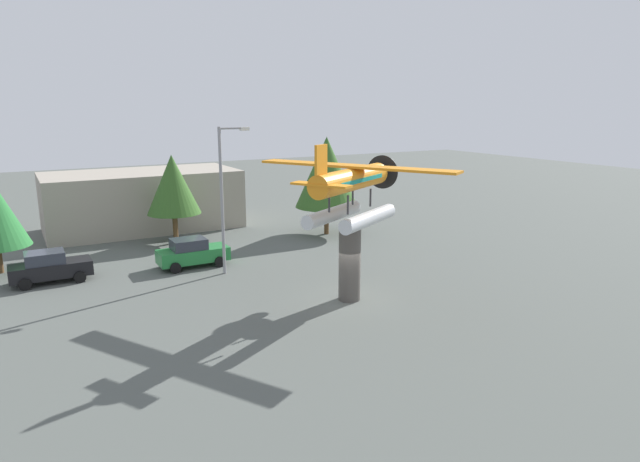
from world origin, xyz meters
TOP-DOWN VIEW (x-y plane):
  - ground_plane at (0.00, 0.00)m, footprint 140.00×140.00m
  - display_pedestal at (0.00, 0.00)m, footprint 1.10×1.10m
  - floatplane_monument at (0.11, 0.06)m, footprint 7.07×9.59m
  - car_near_black at (-12.92, 10.56)m, footprint 4.20×2.02m
  - car_mid_green at (-5.16, 9.64)m, footprint 4.20×2.02m
  - streetlight_primary at (-3.76, 7.34)m, footprint 1.84×0.28m
  - storefront_building at (-5.33, 22.00)m, footprint 14.48×7.15m
  - tree_east at (-4.44, 15.98)m, footprint 3.72×3.72m
  - tree_center_back at (6.31, 13.13)m, footprint 4.71×4.71m

SIDE VIEW (x-z plane):
  - ground_plane at x=0.00m, z-range 0.00..0.00m
  - car_near_black at x=-12.92m, z-range 0.00..1.76m
  - car_mid_green at x=-5.16m, z-range 0.00..1.76m
  - display_pedestal at x=0.00m, z-range 0.00..3.95m
  - storefront_building at x=-5.33m, z-range 0.00..4.53m
  - tree_east at x=-4.44m, z-range 1.05..7.33m
  - tree_center_back at x=6.31m, z-range 1.05..8.39m
  - streetlight_primary at x=-3.76m, z-range 0.64..9.09m
  - floatplane_monument at x=0.11m, z-range 3.62..7.62m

